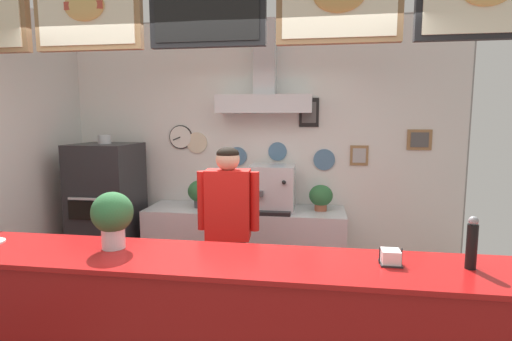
# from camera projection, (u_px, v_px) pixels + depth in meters

# --- Properties ---
(back_wall_assembly) EXTENTS (4.65, 2.39, 3.04)m
(back_wall_assembly) POSITION_uv_depth(u_px,v_px,m) (259.00, 143.00, 4.63)
(back_wall_assembly) COLOR gray
(back_wall_assembly) RESTS_ON ground_plane
(service_counter) EXTENTS (4.14, 0.62, 1.07)m
(service_counter) POSITION_uv_depth(u_px,v_px,m) (205.00, 338.00, 2.53)
(service_counter) COLOR maroon
(service_counter) RESTS_ON ground_plane
(back_prep_counter) EXTENTS (2.22, 0.64, 0.90)m
(back_prep_counter) POSITION_uv_depth(u_px,v_px,m) (245.00, 248.00, 4.56)
(back_prep_counter) COLOR silver
(back_prep_counter) RESTS_ON ground_plane
(pizza_oven) EXTENTS (0.67, 0.72, 1.73)m
(pizza_oven) POSITION_uv_depth(u_px,v_px,m) (108.00, 215.00, 4.57)
(pizza_oven) COLOR #232326
(pizza_oven) RESTS_ON ground_plane
(shop_worker) EXTENTS (0.53, 0.25, 1.67)m
(shop_worker) POSITION_uv_depth(u_px,v_px,m) (228.00, 235.00, 3.46)
(shop_worker) COLOR #232328
(shop_worker) RESTS_ON ground_plane
(espresso_machine) EXTENTS (0.49, 0.49, 0.50)m
(espresso_machine) POSITION_uv_depth(u_px,v_px,m) (272.00, 188.00, 4.39)
(espresso_machine) COLOR silver
(espresso_machine) RESTS_ON back_prep_counter
(potted_rosemary) EXTENTS (0.26, 0.26, 0.28)m
(potted_rosemary) POSITION_uv_depth(u_px,v_px,m) (321.00, 196.00, 4.39)
(potted_rosemary) COLOR #9E563D
(potted_rosemary) RESTS_ON back_prep_counter
(potted_sage) EXTENTS (0.27, 0.27, 0.31)m
(potted_sage) POSITION_uv_depth(u_px,v_px,m) (200.00, 192.00, 4.54)
(potted_sage) COLOR #4C4C51
(potted_sage) RESTS_ON back_prep_counter
(potted_basil) EXTENTS (0.20, 0.20, 0.24)m
(potted_basil) POSITION_uv_depth(u_px,v_px,m) (244.00, 197.00, 4.44)
(potted_basil) COLOR beige
(potted_basil) RESTS_ON back_prep_counter
(basil_vase) EXTENTS (0.27, 0.27, 0.37)m
(basil_vase) POSITION_uv_depth(u_px,v_px,m) (112.00, 217.00, 2.60)
(basil_vase) COLOR silver
(basil_vase) RESTS_ON service_counter
(napkin_holder) EXTENTS (0.13, 0.12, 0.10)m
(napkin_holder) POSITION_uv_depth(u_px,v_px,m) (390.00, 258.00, 2.33)
(napkin_holder) COLOR #262628
(napkin_holder) RESTS_ON service_counter
(pepper_grinder) EXTENTS (0.06, 0.06, 0.30)m
(pepper_grinder) POSITION_uv_depth(u_px,v_px,m) (472.00, 243.00, 2.25)
(pepper_grinder) COLOR black
(pepper_grinder) RESTS_ON service_counter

